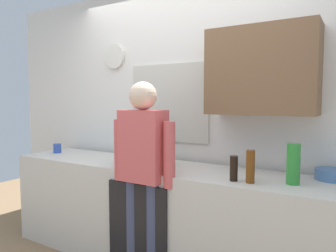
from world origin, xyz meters
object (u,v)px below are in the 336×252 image
at_px(mixing_bowl, 331,174).
at_px(storage_canister, 125,148).
at_px(potted_plant, 163,150).
at_px(person_at_sink, 143,165).
at_px(bottle_clear_soda, 293,164).
at_px(bottle_dark_sauce, 234,168).
at_px(cup_blue_mug, 57,148).
at_px(coffee_maker, 134,149).
at_px(bottle_amber_beer, 250,167).

relative_size(mixing_bowl, storage_canister, 1.29).
bearing_deg(potted_plant, person_at_sink, -83.25).
distance_m(bottle_clear_soda, potted_plant, 1.12).
height_order(bottle_dark_sauce, storage_canister, bottle_dark_sauce).
xyz_separation_m(cup_blue_mug, person_at_sink, (1.38, -0.30, 0.02)).
bearing_deg(potted_plant, bottle_clear_soda, -4.73).
xyz_separation_m(bottle_clear_soda, mixing_bowl, (0.21, 0.27, -0.10)).
relative_size(coffee_maker, storage_canister, 1.94).
bearing_deg(coffee_maker, bottle_clear_soda, 3.48).
xyz_separation_m(bottle_dark_sauce, storage_canister, (-1.31, 0.40, -0.00)).
relative_size(bottle_dark_sauce, potted_plant, 0.78).
bearing_deg(coffee_maker, mixing_bowl, 12.82).
height_order(bottle_dark_sauce, cup_blue_mug, bottle_dark_sauce).
bearing_deg(cup_blue_mug, bottle_clear_soda, -1.02).
height_order(bottle_clear_soda, potted_plant, bottle_clear_soda).
bearing_deg(mixing_bowl, bottle_clear_soda, -128.79).
xyz_separation_m(potted_plant, storage_canister, (-0.58, 0.19, -0.05)).
bearing_deg(potted_plant, bottle_dark_sauce, -16.51).
distance_m(mixing_bowl, person_at_sink, 1.39).
relative_size(cup_blue_mug, storage_canister, 0.59).
distance_m(storage_canister, person_at_sink, 0.82).
relative_size(bottle_clear_soda, mixing_bowl, 1.27).
bearing_deg(bottle_clear_soda, storage_canister, 170.67).
distance_m(potted_plant, storage_canister, 0.61).
relative_size(cup_blue_mug, mixing_bowl, 0.45).
relative_size(storage_canister, person_at_sink, 0.11).
bearing_deg(cup_blue_mug, coffee_maker, -6.10).
bearing_deg(mixing_bowl, cup_blue_mug, -175.24).
distance_m(bottle_dark_sauce, person_at_sink, 0.71).
height_order(coffee_maker, bottle_dark_sauce, coffee_maker).
height_order(bottle_dark_sauce, person_at_sink, person_at_sink).
bearing_deg(cup_blue_mug, potted_plant, 2.06).
height_order(cup_blue_mug, potted_plant, potted_plant).
xyz_separation_m(bottle_dark_sauce, potted_plant, (-0.74, 0.22, 0.04)).
bearing_deg(person_at_sink, mixing_bowl, 11.68).
bearing_deg(mixing_bowl, bottle_amber_beer, -140.79).
xyz_separation_m(mixing_bowl, person_at_sink, (-1.28, -0.53, 0.03)).
bearing_deg(bottle_amber_beer, bottle_clear_soda, 24.82).
height_order(bottle_amber_beer, storage_canister, bottle_amber_beer).
distance_m(bottle_amber_beer, person_at_sink, 0.82).
bearing_deg(bottle_clear_soda, cup_blue_mug, 178.98).
bearing_deg(storage_canister, bottle_amber_beer, -15.52).
distance_m(coffee_maker, bottle_amber_beer, 1.04).
xyz_separation_m(coffee_maker, person_at_sink, (0.23, -0.18, -0.08)).
bearing_deg(bottle_dark_sauce, mixing_bowl, 33.63).
distance_m(bottle_dark_sauce, bottle_amber_beer, 0.12).
bearing_deg(mixing_bowl, coffee_maker, -167.18).
xyz_separation_m(potted_plant, person_at_sink, (0.04, -0.35, -0.07)).
relative_size(coffee_maker, person_at_sink, 0.21).
bearing_deg(bottle_amber_beer, person_at_sink, -170.14).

